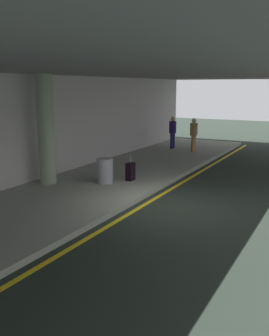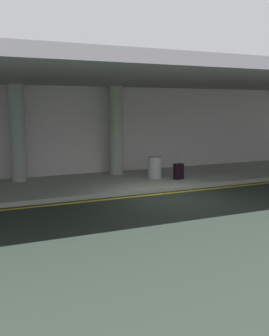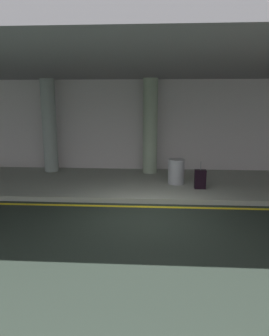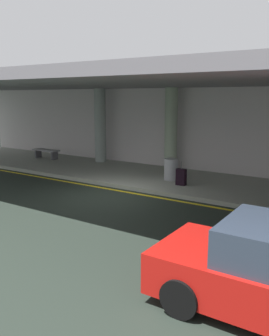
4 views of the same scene
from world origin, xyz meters
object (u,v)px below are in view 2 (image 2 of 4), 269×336
object	(u,v)px
support_column_far_left	(18,133)
suitcase_upright_primary	(179,171)
support_column_left_mid	(116,131)
trash_bin_steel	(155,168)

from	to	relation	value
support_column_far_left	suitcase_upright_primary	distance (m)	6.30
support_column_left_mid	trash_bin_steel	bearing A→B (deg)	-61.26
suitcase_upright_primary	support_column_far_left	bearing A→B (deg)	179.25
support_column_far_left	support_column_left_mid	size ratio (longest dim) A/B	1.00
trash_bin_steel	support_column_far_left	bearing A→B (deg)	160.99
suitcase_upright_primary	trash_bin_steel	distance (m)	0.95
support_column_far_left	support_column_left_mid	distance (m)	4.00
support_column_far_left	trash_bin_steel	xyz separation A→B (m)	(4.93, -1.70, -1.40)
support_column_far_left	trash_bin_steel	bearing A→B (deg)	-19.01
suitcase_upright_primary	trash_bin_steel	bearing A→B (deg)	162.60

